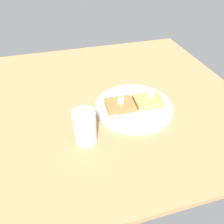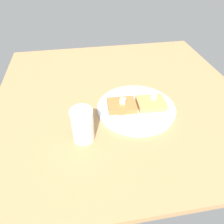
% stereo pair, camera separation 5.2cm
% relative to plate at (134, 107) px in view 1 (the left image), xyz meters
% --- Properties ---
extents(table_surface, '(0.92, 0.92, 0.02)m').
position_rel_plate_xyz_m(table_surface, '(0.04, -0.10, -0.02)').
color(table_surface, '#AB8052').
rests_on(table_surface, ground).
extents(plate, '(0.27, 0.27, 0.01)m').
position_rel_plate_xyz_m(plate, '(0.00, 0.00, 0.00)').
color(plate, white).
rests_on(plate, table_surface).
extents(toast_slice_left, '(0.10, 0.08, 0.02)m').
position_rel_plate_xyz_m(toast_slice_left, '(-0.05, 0.00, 0.02)').
color(toast_slice_left, tan).
rests_on(toast_slice_left, plate).
extents(toast_slice_middle, '(0.10, 0.08, 0.02)m').
position_rel_plate_xyz_m(toast_slice_middle, '(0.05, -0.00, 0.02)').
color(toast_slice_middle, '#A96C37').
rests_on(toast_slice_middle, plate).
extents(butter_pat_primary, '(0.02, 0.02, 0.02)m').
position_rel_plate_xyz_m(butter_pat_primary, '(-0.06, -0.01, 0.04)').
color(butter_pat_primary, '#F3EFC2').
rests_on(butter_pat_primary, toast_slice_left).
extents(butter_pat_secondary, '(0.02, 0.02, 0.02)m').
position_rel_plate_xyz_m(butter_pat_secondary, '(0.05, -0.00, 0.04)').
color(butter_pat_secondary, beige).
rests_on(butter_pat_secondary, toast_slice_middle).
extents(fork, '(0.13, 0.11, 0.00)m').
position_rel_plate_xyz_m(fork, '(0.04, 0.07, 0.01)').
color(fork, silver).
rests_on(fork, plate).
extents(syrup_jar, '(0.07, 0.07, 0.11)m').
position_rel_plate_xyz_m(syrup_jar, '(0.19, 0.11, 0.04)').
color(syrup_jar, '#582A0D').
rests_on(syrup_jar, table_surface).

